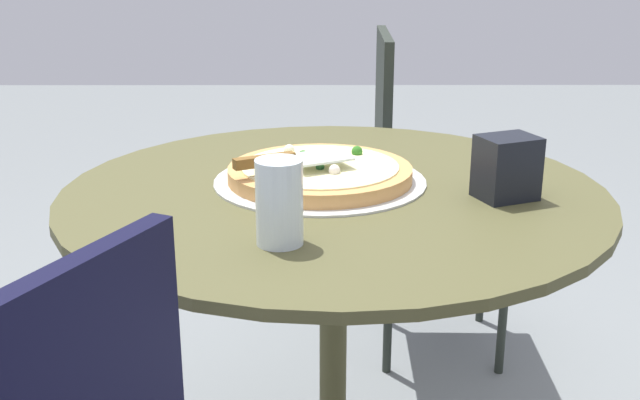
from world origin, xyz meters
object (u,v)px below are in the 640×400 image
(patio_table, at_px, (333,296))
(napkin_dispenser, at_px, (507,168))
(pizza_on_tray, at_px, (320,174))
(pizza_server, at_px, (291,159))
(drinking_cup, at_px, (279,202))
(patio_chair_near, at_px, (417,174))

(patio_table, relative_size, napkin_dispenser, 8.95)
(pizza_on_tray, height_order, pizza_server, pizza_server)
(pizza_server, bearing_deg, napkin_dispenser, -98.32)
(drinking_cup, bearing_deg, patio_chair_near, -17.70)
(drinking_cup, bearing_deg, patio_table, -17.87)
(pizza_server, bearing_deg, patio_chair_near, -22.62)
(napkin_dispenser, bearing_deg, pizza_on_tray, 141.82)
(drinking_cup, height_order, napkin_dispenser, drinking_cup)
(drinking_cup, bearing_deg, pizza_on_tray, -11.14)
(pizza_server, height_order, patio_chair_near, patio_chair_near)
(pizza_on_tray, relative_size, drinking_cup, 3.05)
(patio_table, xyz_separation_m, napkin_dispenser, (-0.05, -0.29, 0.26))
(pizza_on_tray, distance_m, pizza_server, 0.07)
(patio_table, relative_size, pizza_on_tray, 2.50)
(pizza_server, relative_size, napkin_dispenser, 1.97)
(patio_table, xyz_separation_m, pizza_on_tray, (0.04, 0.02, 0.22))
(patio_table, distance_m, patio_chair_near, 0.81)
(pizza_server, height_order, drinking_cup, drinking_cup)
(drinking_cup, bearing_deg, pizza_server, -1.75)
(patio_chair_near, bearing_deg, patio_table, 162.36)
(drinking_cup, bearing_deg, napkin_dispenser, -60.89)
(patio_table, bearing_deg, napkin_dispenser, -100.05)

